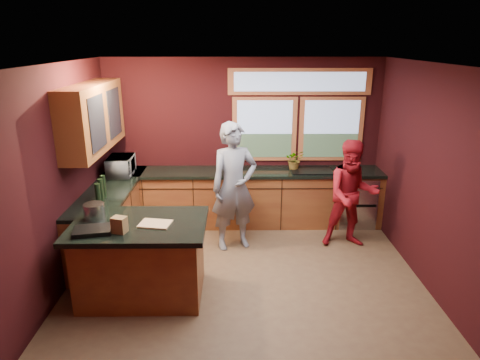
{
  "coord_description": "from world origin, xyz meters",
  "views": [
    {
      "loc": [
        -0.13,
        -4.95,
        2.96
      ],
      "look_at": [
        -0.07,
        0.4,
        1.19
      ],
      "focal_mm": 32.0,
      "sensor_mm": 36.0,
      "label": 1
    }
  ],
  "objects_px": {
    "island": "(142,259)",
    "person_red": "(352,194)",
    "person_grey": "(234,187)",
    "stock_pot": "(94,211)",
    "cutting_board": "(155,224)"
  },
  "relations": [
    {
      "from": "person_red",
      "to": "cutting_board",
      "type": "relative_size",
      "value": 4.62
    },
    {
      "from": "island",
      "to": "person_grey",
      "type": "bearing_deg",
      "value": 49.18
    },
    {
      "from": "island",
      "to": "person_red",
      "type": "distance_m",
      "value": 3.12
    },
    {
      "from": "island",
      "to": "person_red",
      "type": "height_order",
      "value": "person_red"
    },
    {
      "from": "person_grey",
      "to": "stock_pot",
      "type": "relative_size",
      "value": 7.84
    },
    {
      "from": "person_red",
      "to": "cutting_board",
      "type": "bearing_deg",
      "value": -152.52
    },
    {
      "from": "island",
      "to": "person_grey",
      "type": "height_order",
      "value": "person_grey"
    },
    {
      "from": "cutting_board",
      "to": "island",
      "type": "bearing_deg",
      "value": 165.96
    },
    {
      "from": "person_grey",
      "to": "cutting_board",
      "type": "height_order",
      "value": "person_grey"
    },
    {
      "from": "cutting_board",
      "to": "stock_pot",
      "type": "relative_size",
      "value": 1.46
    },
    {
      "from": "person_grey",
      "to": "island",
      "type": "bearing_deg",
      "value": -150.51
    },
    {
      "from": "person_grey",
      "to": "person_red",
      "type": "bearing_deg",
      "value": -18.88
    },
    {
      "from": "person_red",
      "to": "stock_pot",
      "type": "bearing_deg",
      "value": -160.93
    },
    {
      "from": "island",
      "to": "stock_pot",
      "type": "distance_m",
      "value": 0.8
    },
    {
      "from": "stock_pot",
      "to": "island",
      "type": "bearing_deg",
      "value": -15.26
    }
  ]
}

